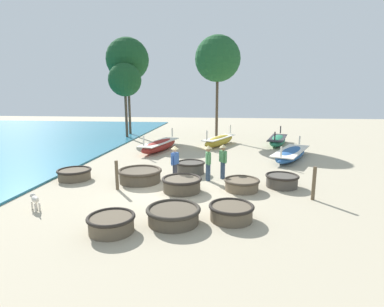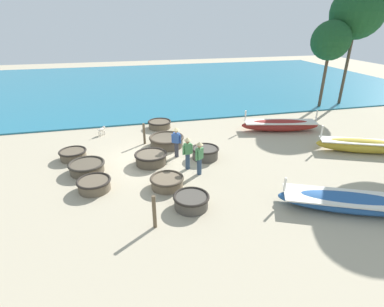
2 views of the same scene
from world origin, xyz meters
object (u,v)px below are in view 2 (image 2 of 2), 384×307
object	(u,v)px
coracle_front_right	(167,141)
long_boat_red_hull	(280,125)
fisherman_crouching	(176,140)
long_boat_ochre_hull	(349,202)
long_boat_white_hull	(361,145)
coracle_tilted	(160,124)
fisherman_by_coracle	(199,156)
coracle_far_left	(87,167)
coracle_center	(205,153)
fisherman_standing_left	(188,151)
coracle_upturned	(73,154)
tree_right_mid	(358,12)
mooring_post_inland	(154,212)
coracle_beside_post	(167,182)
dog	(102,130)
coracle_nearest	(94,184)
coracle_far_right	(151,158)
mooring_post_shoreline	(144,134)
tree_center	(331,41)
coracle_front_left	(191,201)

from	to	relation	value
coracle_front_right	long_boat_red_hull	size ratio (longest dim) A/B	0.39
coracle_front_right	fisherman_crouching	xyz separation A→B (m)	(1.59, 0.28, 0.63)
long_boat_ochre_hull	long_boat_white_hull	xyz separation A→B (m)	(-4.54, 4.50, 0.08)
coracle_tilted	fisherman_by_coracle	world-z (taller)	fisherman_by_coracle
coracle_far_left	coracle_center	xyz separation A→B (m)	(-0.15, 6.00, 0.05)
fisherman_standing_left	coracle_upturned	bearing A→B (deg)	-114.08
long_boat_red_hull	fisherman_standing_left	bearing A→B (deg)	-61.45
long_boat_white_hull	tree_right_mid	distance (m)	12.63
fisherman_crouching	mooring_post_inland	size ratio (longest dim) A/B	1.28
long_boat_white_hull	fisherman_standing_left	distance (m)	9.83
coracle_beside_post	tree_right_mid	xyz separation A→B (m)	(-10.19, 16.70, 6.98)
fisherman_crouching	dog	xyz separation A→B (m)	(-4.32, -4.00, -0.59)
coracle_front_right	coracle_nearest	distance (m)	5.64
coracle_tilted	fisherman_crouching	distance (m)	4.87
coracle_nearest	fisherman_standing_left	world-z (taller)	fisherman_standing_left
coracle_far_right	tree_right_mid	size ratio (longest dim) A/B	0.18
long_boat_white_hull	dog	bearing A→B (deg)	-113.66
coracle_upturned	mooring_post_inland	bearing A→B (deg)	27.58
long_boat_white_hull	coracle_front_right	bearing A→B (deg)	-108.40
mooring_post_shoreline	fisherman_crouching	bearing A→B (deg)	33.85
coracle_center	long_boat_ochre_hull	xyz separation A→B (m)	(5.83, 4.13, 0.00)
coracle_front_right	long_boat_white_hull	size ratio (longest dim) A/B	0.43
mooring_post_inland	mooring_post_shoreline	bearing A→B (deg)	177.17
dog	tree_right_mid	world-z (taller)	tree_right_mid
coracle_far_right	long_boat_white_hull	bearing A→B (deg)	83.41
coracle_upturned	mooring_post_shoreline	world-z (taller)	mooring_post_shoreline
coracle_far_right	long_boat_white_hull	xyz separation A→B (m)	(1.33, 11.51, 0.09)
coracle_center	fisherman_crouching	bearing A→B (deg)	-111.43
coracle_upturned	long_boat_ochre_hull	size ratio (longest dim) A/B	0.26
coracle_beside_post	coracle_far_right	bearing A→B (deg)	-170.44
fisherman_by_coracle	dog	xyz separation A→B (m)	(-6.52, -4.68, -0.59)
fisherman_crouching	tree_center	size ratio (longest dim) A/B	0.25
long_boat_ochre_hull	dog	xyz separation A→B (m)	(-10.71, -9.57, 0.03)
coracle_front_left	fisherman_crouching	distance (m)	4.85
coracle_upturned	mooring_post_shoreline	xyz separation A→B (m)	(-1.24, 3.88, 0.35)
coracle_center	fisherman_crouching	size ratio (longest dim) A/B	0.88
long_boat_red_hull	coracle_center	bearing A→B (deg)	-63.86
long_boat_red_hull	fisherman_standing_left	distance (m)	8.14
long_boat_red_hull	long_boat_white_hull	distance (m)	4.99
long_boat_white_hull	fisherman_by_coracle	world-z (taller)	fisherman_by_coracle
coracle_front_left	fisherman_crouching	bearing A→B (deg)	175.88
long_boat_white_hull	coracle_nearest	bearing A→B (deg)	-87.28
long_boat_white_hull	fisherman_by_coracle	distance (m)	9.42
fisherman_standing_left	tree_center	world-z (taller)	tree_center
fisherman_standing_left	mooring_post_shoreline	bearing A→B (deg)	-154.89
fisherman_standing_left	mooring_post_inland	bearing A→B (deg)	-27.41
mooring_post_inland	fisherman_crouching	bearing A→B (deg)	161.55
coracle_tilted	mooring_post_shoreline	size ratio (longest dim) A/B	1.26
coracle_upturned	coracle_far_right	bearing A→B (deg)	68.89
coracle_nearest	long_boat_ochre_hull	bearing A→B (deg)	68.28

